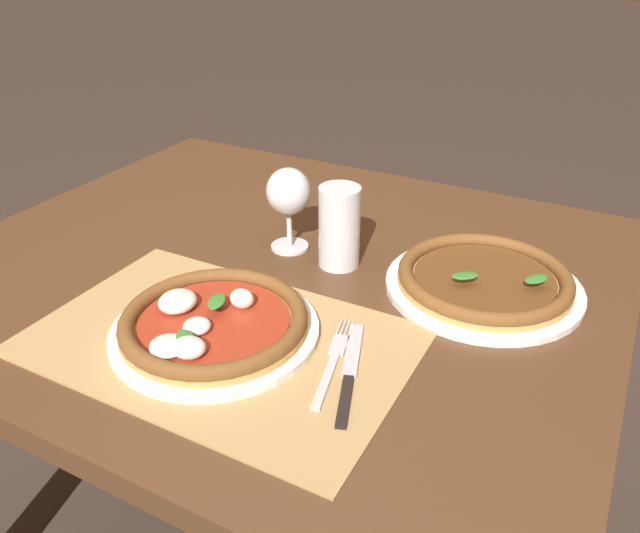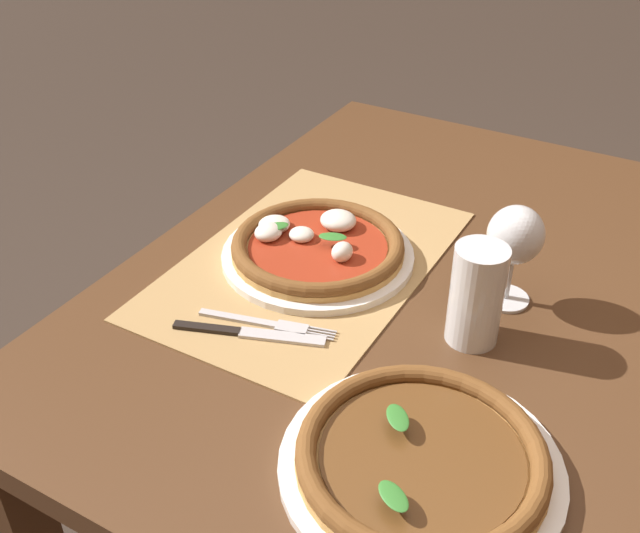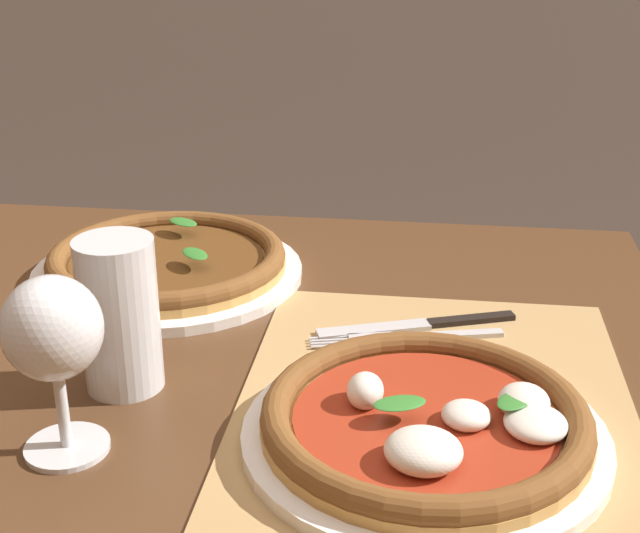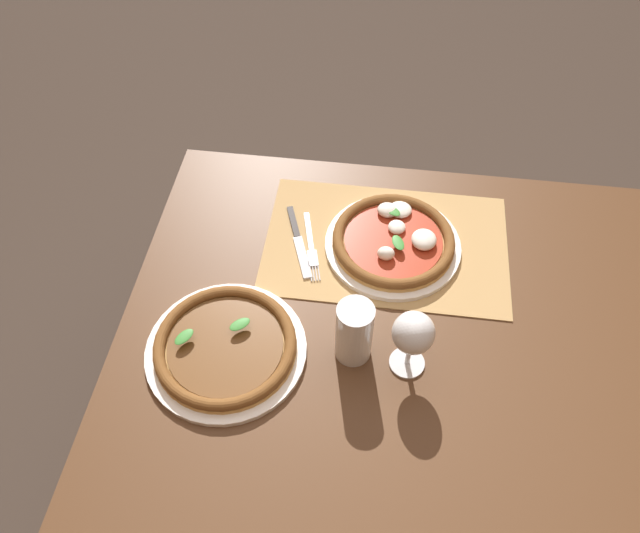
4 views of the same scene
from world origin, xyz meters
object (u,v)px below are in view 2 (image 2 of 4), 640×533
object	(u,v)px
pizza_near	(317,247)
knife	(249,333)
wine_glass	(515,239)
pint_glass	(476,297)
fork	(267,324)
pizza_far	(421,459)

from	to	relation	value
pizza_near	knife	world-z (taller)	pizza_near
knife	wine_glass	bearing A→B (deg)	132.58
pint_glass	fork	distance (m)	0.29
pizza_near	pizza_far	size ratio (longest dim) A/B	0.95
pizza_near	wine_glass	bearing A→B (deg)	98.39
pint_glass	knife	size ratio (longest dim) A/B	0.70
pizza_far	wine_glass	world-z (taller)	wine_glass
pizza_near	knife	xyz separation A→B (m)	(0.21, 0.01, -0.02)
wine_glass	pint_glass	xyz separation A→B (m)	(0.11, -0.01, -0.04)
pizza_near	fork	size ratio (longest dim) A/B	1.54
pizza_far	knife	distance (m)	0.32
pint_glass	pizza_far	bearing A→B (deg)	7.48
pizza_far	fork	bearing A→B (deg)	-114.28
pizza_far	pint_glass	size ratio (longest dim) A/B	2.21
pizza_near	knife	bearing A→B (deg)	3.90
pint_glass	fork	xyz separation A→B (m)	(0.12, -0.26, -0.06)
pizza_near	knife	size ratio (longest dim) A/B	1.46
pizza_far	wine_glass	xyz separation A→B (m)	(-0.36, -0.02, 0.09)
wine_glass	pint_glass	distance (m)	0.11
wine_glass	fork	distance (m)	0.37
pizza_near	pint_glass	bearing A→B (deg)	77.04
pint_glass	knife	world-z (taller)	pint_glass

